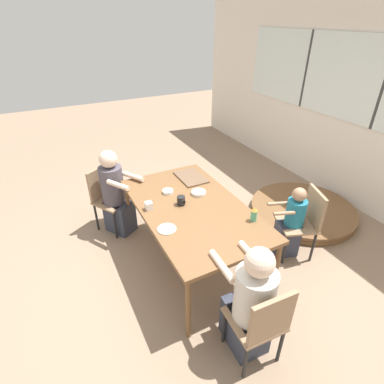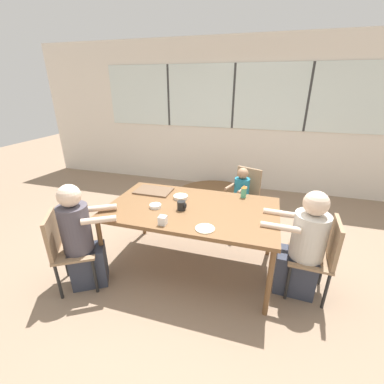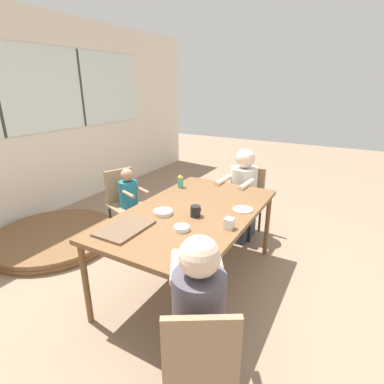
# 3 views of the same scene
# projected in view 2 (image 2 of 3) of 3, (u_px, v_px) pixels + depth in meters

# --- Properties ---
(ground_plane) EXTENTS (16.00, 16.00, 0.00)m
(ground_plane) POSITION_uv_depth(u_px,v_px,m) (192.00, 265.00, 3.08)
(ground_plane) COLOR #8C725B
(wall_back_with_windows) EXTENTS (8.40, 0.08, 2.80)m
(wall_back_with_windows) POSITION_uv_depth(u_px,v_px,m) (233.00, 116.00, 4.95)
(wall_back_with_windows) COLOR silver
(wall_back_with_windows) RESTS_ON ground_plane
(dining_table) EXTENTS (1.82, 1.06, 0.77)m
(dining_table) POSITION_uv_depth(u_px,v_px,m) (192.00, 212.00, 2.80)
(dining_table) COLOR brown
(dining_table) RESTS_ON ground_plane
(chair_for_woman_green_shirt) EXTENTS (0.55, 0.55, 0.86)m
(chair_for_woman_green_shirt) POSITION_uv_depth(u_px,v_px,m) (65.00, 245.00, 2.58)
(chair_for_woman_green_shirt) COLOR #937556
(chair_for_woman_green_shirt) RESTS_ON ground_plane
(chair_for_man_blue_shirt) EXTENTS (0.42, 0.42, 0.86)m
(chair_for_man_blue_shirt) POSITION_uv_depth(u_px,v_px,m) (321.00, 252.00, 2.46)
(chair_for_man_blue_shirt) COLOR #937556
(chair_for_man_blue_shirt) RESTS_ON ground_plane
(chair_for_toddler) EXTENTS (0.52, 0.52, 0.86)m
(chair_for_toddler) POSITION_uv_depth(u_px,v_px,m) (245.00, 192.00, 3.85)
(chair_for_toddler) COLOR #937556
(chair_for_toddler) RESTS_ON ground_plane
(person_woman_green_shirt) EXTENTS (0.60, 0.52, 1.15)m
(person_woman_green_shirt) POSITION_uv_depth(u_px,v_px,m) (82.00, 241.00, 2.61)
(person_woman_green_shirt) COLOR #333847
(person_woman_green_shirt) RESTS_ON ground_plane
(person_man_blue_shirt) EXTENTS (0.62, 0.37, 1.13)m
(person_man_blue_shirt) POSITION_uv_depth(u_px,v_px,m) (303.00, 249.00, 2.52)
(person_man_blue_shirt) COLOR #333847
(person_man_blue_shirt) RESTS_ON ground_plane
(person_toddler) EXTENTS (0.34, 0.44, 0.91)m
(person_toddler) POSITION_uv_depth(u_px,v_px,m) (240.00, 201.00, 3.77)
(person_toddler) COLOR #333847
(person_toddler) RESTS_ON ground_plane
(food_tray_dark) EXTENTS (0.44, 0.30, 0.02)m
(food_tray_dark) POSITION_uv_depth(u_px,v_px,m) (154.00, 191.00, 3.17)
(food_tray_dark) COLOR brown
(food_tray_dark) RESTS_ON dining_table
(coffee_mug) EXTENTS (0.09, 0.09, 0.10)m
(coffee_mug) POSITION_uv_depth(u_px,v_px,m) (182.00, 206.00, 2.70)
(coffee_mug) COLOR black
(coffee_mug) RESTS_ON dining_table
(sippy_cup) EXTENTS (0.07, 0.07, 0.15)m
(sippy_cup) POSITION_uv_depth(u_px,v_px,m) (244.00, 191.00, 2.99)
(sippy_cup) COLOR #4CA57F
(sippy_cup) RESTS_ON dining_table
(milk_carton_small) EXTENTS (0.07, 0.07, 0.09)m
(milk_carton_small) POSITION_uv_depth(u_px,v_px,m) (163.00, 220.00, 2.42)
(milk_carton_small) COLOR silver
(milk_carton_small) RESTS_ON dining_table
(bowl_white_shallow) EXTENTS (0.17, 0.17, 0.04)m
(bowl_white_shallow) POSITION_uv_depth(u_px,v_px,m) (181.00, 197.00, 2.98)
(bowl_white_shallow) COLOR silver
(bowl_white_shallow) RESTS_ON dining_table
(bowl_cereal) EXTENTS (0.12, 0.12, 0.04)m
(bowl_cereal) POSITION_uv_depth(u_px,v_px,m) (155.00, 206.00, 2.76)
(bowl_cereal) COLOR white
(bowl_cereal) RESTS_ON dining_table
(plate_tortillas) EXTENTS (0.18, 0.18, 0.01)m
(plate_tortillas) POSITION_uv_depth(u_px,v_px,m) (205.00, 229.00, 2.36)
(plate_tortillas) COLOR beige
(plate_tortillas) RESTS_ON dining_table
(folded_table_stack) EXTENTS (1.49, 1.49, 0.12)m
(folded_table_stack) POSITION_uv_depth(u_px,v_px,m) (215.00, 197.00, 4.75)
(folded_table_stack) COLOR brown
(folded_table_stack) RESTS_ON ground_plane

